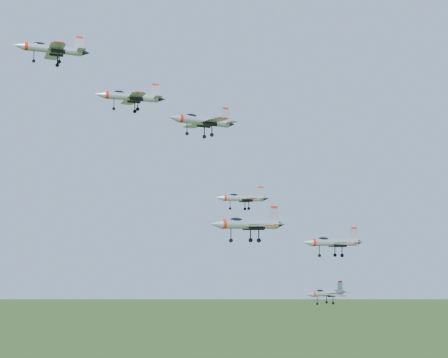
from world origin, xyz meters
name	(u,v)px	position (x,y,z in m)	size (l,w,h in m)	color
jet_lead	(51,49)	(-17.65, 10.66, 138.44)	(12.96, 10.75, 3.46)	#9CA1A8
jet_left_high	(130,96)	(-6.47, 2.21, 129.70)	(12.01, 10.00, 3.21)	#9CA1A8
jet_right_high	(202,121)	(-1.61, -15.22, 123.28)	(11.34, 9.43, 3.03)	#9CA1A8
jet_left_low	(242,198)	(15.28, 3.07, 113.48)	(10.43, 8.70, 2.79)	#9CA1A8
jet_right_low	(247,224)	(9.13, -9.65, 108.60)	(13.81, 11.34, 3.70)	#9CA1A8
jet_trail	(333,242)	(29.17, -5.23, 105.56)	(12.68, 10.52, 3.39)	#9CA1A8
jet_extra	(326,293)	(34.69, 4.24, 95.52)	(10.43, 8.65, 2.79)	#9CA1A8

